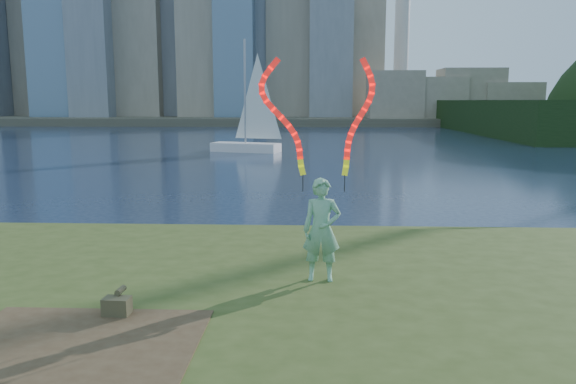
{
  "coord_description": "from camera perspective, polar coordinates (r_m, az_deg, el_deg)",
  "views": [
    {
      "loc": [
        0.86,
        -9.71,
        3.95
      ],
      "look_at": [
        0.41,
        1.0,
        2.2
      ],
      "focal_mm": 35.0,
      "sensor_mm": 36.0,
      "label": 1
    }
  ],
  "objects": [
    {
      "name": "sailboat",
      "position": [
        43.63,
        -4.0,
        6.01
      ],
      "size": [
        5.67,
        3.23,
        8.59
      ],
      "rotation": [
        0.0,
        0.0,
        -0.3
      ],
      "color": "silver",
      "rests_on": "ground"
    },
    {
      "name": "far_shore",
      "position": [
        104.77,
        1.96,
        7.44
      ],
      "size": [
        320.0,
        40.0,
        1.2
      ],
      "primitive_type": "cube",
      "color": "#4F4939",
      "rests_on": "ground"
    },
    {
      "name": "grassy_knoll",
      "position": [
        8.29,
        -3.96,
        -16.54
      ],
      "size": [
        20.0,
        18.0,
        0.8
      ],
      "color": "#3A491A",
      "rests_on": "ground"
    },
    {
      "name": "woman_with_ribbons",
      "position": [
        9.78,
        3.51,
        -1.07
      ],
      "size": [
        2.13,
        0.46,
        4.18
      ],
      "rotation": [
        0.0,
        0.0,
        -0.04
      ],
      "color": "#136F37",
      "rests_on": "grassy_knoll"
    },
    {
      "name": "dirt_patch",
      "position": [
        7.85,
        -21.55,
        -14.96
      ],
      "size": [
        3.2,
        3.0,
        0.02
      ],
      "primitive_type": "cube",
      "color": "#47331E",
      "rests_on": "grassy_knoll"
    },
    {
      "name": "ground",
      "position": [
        10.52,
        -2.53,
        -12.77
      ],
      "size": [
        320.0,
        320.0,
        0.0
      ],
      "primitive_type": "plane",
      "color": "#18243D",
      "rests_on": "ground"
    },
    {
      "name": "canvas_bag",
      "position": [
        8.83,
        -16.96,
        -10.96
      ],
      "size": [
        0.4,
        0.45,
        0.37
      ],
      "rotation": [
        0.0,
        0.0,
        -0.05
      ],
      "color": "#494229",
      "rests_on": "grassy_knoll"
    }
  ]
}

